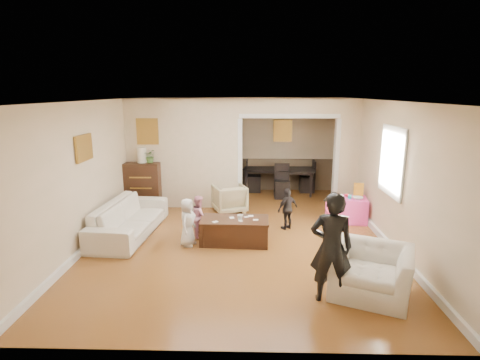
{
  "coord_description": "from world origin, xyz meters",
  "views": [
    {
      "loc": [
        0.19,
        -7.06,
        2.76
      ],
      "look_at": [
        0.0,
        0.2,
        1.05
      ],
      "focal_mm": 28.23,
      "sensor_mm": 36.0,
      "label": 1
    }
  ],
  "objects_px": {
    "dresser": "(144,186)",
    "sofa": "(130,218)",
    "armchair_front": "(370,271)",
    "play_table": "(353,210)",
    "adult_person": "(331,248)",
    "cyan_cup": "(350,197)",
    "dining_table": "(280,180)",
    "armchair_back": "(229,198)",
    "coffee_table": "(235,231)",
    "child_toddler": "(288,209)",
    "coffee_cup": "(240,217)",
    "table_lamp": "(142,155)",
    "child_kneel_b": "(199,216)",
    "child_kneel_a": "(188,222)"
  },
  "relations": [
    {
      "from": "coffee_table",
      "to": "armchair_front",
      "type": "bearing_deg",
      "value": -42.74
    },
    {
      "from": "armchair_front",
      "to": "dresser",
      "type": "bearing_deg",
      "value": 160.44
    },
    {
      "from": "table_lamp",
      "to": "coffee_table",
      "type": "distance_m",
      "value": 3.24
    },
    {
      "from": "dresser",
      "to": "coffee_table",
      "type": "xyz_separation_m",
      "value": [
        2.26,
        -2.06,
        -0.33
      ]
    },
    {
      "from": "child_kneel_b",
      "to": "dining_table",
      "type": "bearing_deg",
      "value": -44.85
    },
    {
      "from": "dining_table",
      "to": "sofa",
      "type": "bearing_deg",
      "value": -121.41
    },
    {
      "from": "table_lamp",
      "to": "adult_person",
      "type": "xyz_separation_m",
      "value": [
        3.61,
        -4.02,
        -0.55
      ]
    },
    {
      "from": "dresser",
      "to": "child_kneel_b",
      "type": "bearing_deg",
      "value": -48.5
    },
    {
      "from": "armchair_back",
      "to": "dresser",
      "type": "relative_size",
      "value": 0.63
    },
    {
      "from": "armchair_front",
      "to": "coffee_table",
      "type": "distance_m",
      "value": 2.65
    },
    {
      "from": "play_table",
      "to": "child_toddler",
      "type": "distance_m",
      "value": 1.55
    },
    {
      "from": "play_table",
      "to": "cyan_cup",
      "type": "bearing_deg",
      "value": -153.43
    },
    {
      "from": "dresser",
      "to": "cyan_cup",
      "type": "distance_m",
      "value": 4.75
    },
    {
      "from": "sofa",
      "to": "play_table",
      "type": "bearing_deg",
      "value": -74.96
    },
    {
      "from": "play_table",
      "to": "child_kneel_a",
      "type": "bearing_deg",
      "value": -157.51
    },
    {
      "from": "sofa",
      "to": "armchair_front",
      "type": "relative_size",
      "value": 2.13
    },
    {
      "from": "coffee_cup",
      "to": "child_kneel_b",
      "type": "bearing_deg",
      "value": 156.37
    },
    {
      "from": "child_kneel_b",
      "to": "coffee_table",
      "type": "bearing_deg",
      "value": -129.94
    },
    {
      "from": "sofa",
      "to": "child_toddler",
      "type": "height_order",
      "value": "child_toddler"
    },
    {
      "from": "adult_person",
      "to": "child_toddler",
      "type": "xyz_separation_m",
      "value": [
        -0.3,
        2.71,
        -0.33
      ]
    },
    {
      "from": "armchair_front",
      "to": "adult_person",
      "type": "bearing_deg",
      "value": -141.61
    },
    {
      "from": "coffee_table",
      "to": "coffee_cup",
      "type": "relative_size",
      "value": 11.8
    },
    {
      "from": "coffee_table",
      "to": "coffee_cup",
      "type": "height_order",
      "value": "coffee_cup"
    },
    {
      "from": "coffee_cup",
      "to": "child_toddler",
      "type": "height_order",
      "value": "child_toddler"
    },
    {
      "from": "dresser",
      "to": "child_kneel_a",
      "type": "height_order",
      "value": "dresser"
    },
    {
      "from": "coffee_cup",
      "to": "cyan_cup",
      "type": "distance_m",
      "value": 2.63
    },
    {
      "from": "child_kneel_b",
      "to": "child_toddler",
      "type": "bearing_deg",
      "value": -92.32
    },
    {
      "from": "dresser",
      "to": "table_lamp",
      "type": "bearing_deg",
      "value": 0.0
    },
    {
      "from": "dresser",
      "to": "sofa",
      "type": "bearing_deg",
      "value": -84.16
    },
    {
      "from": "coffee_cup",
      "to": "play_table",
      "type": "bearing_deg",
      "value": 28.17
    },
    {
      "from": "cyan_cup",
      "to": "dining_table",
      "type": "distance_m",
      "value": 2.85
    },
    {
      "from": "table_lamp",
      "to": "dining_table",
      "type": "relative_size",
      "value": 0.18
    },
    {
      "from": "dining_table",
      "to": "child_kneel_a",
      "type": "xyz_separation_m",
      "value": [
        -1.98,
        -3.88,
        0.1
      ]
    },
    {
      "from": "armchair_front",
      "to": "cyan_cup",
      "type": "distance_m",
      "value": 3.03
    },
    {
      "from": "cyan_cup",
      "to": "table_lamp",
      "type": "bearing_deg",
      "value": 169.43
    },
    {
      "from": "armchair_back",
      "to": "dining_table",
      "type": "bearing_deg",
      "value": -146.45
    },
    {
      "from": "dining_table",
      "to": "adult_person",
      "type": "relative_size",
      "value": 1.29
    },
    {
      "from": "play_table",
      "to": "adult_person",
      "type": "xyz_separation_m",
      "value": [
        -1.16,
        -3.2,
        0.49
      ]
    },
    {
      "from": "dresser",
      "to": "child_toddler",
      "type": "bearing_deg",
      "value": -21.65
    },
    {
      "from": "armchair_back",
      "to": "table_lamp",
      "type": "distance_m",
      "value": 2.29
    },
    {
      "from": "armchair_back",
      "to": "child_toddler",
      "type": "relative_size",
      "value": 0.83
    },
    {
      "from": "table_lamp",
      "to": "dining_table",
      "type": "height_order",
      "value": "table_lamp"
    },
    {
      "from": "table_lamp",
      "to": "adult_person",
      "type": "bearing_deg",
      "value": -48.12
    },
    {
      "from": "child_toddler",
      "to": "coffee_cup",
      "type": "bearing_deg",
      "value": 3.36
    },
    {
      "from": "table_lamp",
      "to": "dining_table",
      "type": "distance_m",
      "value": 3.9
    },
    {
      "from": "sofa",
      "to": "cyan_cup",
      "type": "distance_m",
      "value": 4.58
    },
    {
      "from": "coffee_cup",
      "to": "child_kneel_a",
      "type": "relative_size",
      "value": 0.12
    },
    {
      "from": "armchair_front",
      "to": "dining_table",
      "type": "xyz_separation_m",
      "value": [
        -0.81,
        5.52,
        0.0
      ]
    },
    {
      "from": "play_table",
      "to": "dining_table",
      "type": "bearing_deg",
      "value": 119.07
    },
    {
      "from": "coffee_cup",
      "to": "adult_person",
      "type": "xyz_separation_m",
      "value": [
        1.25,
        -1.91,
        0.25
      ]
    }
  ]
}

